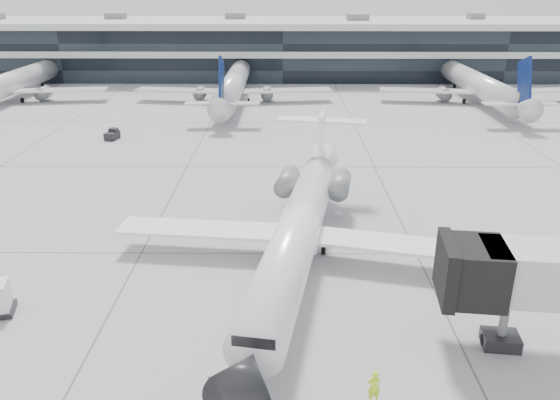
{
  "coord_description": "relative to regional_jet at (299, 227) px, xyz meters",
  "views": [
    {
      "loc": [
        0.4,
        -35.29,
        18.31
      ],
      "look_at": [
        0.06,
        3.99,
        2.6
      ],
      "focal_mm": 35.0,
      "sensor_mm": 36.0,
      "label": 1
    }
  ],
  "objects": [
    {
      "name": "bg_jet_left",
      "position": [
        -46.42,
        55.94,
        -2.59
      ],
      "size": [
        32.0,
        40.0,
        9.6
      ],
      "primitive_type": null,
      "color": "silver",
      "rests_on": "ground"
    },
    {
      "name": "far_tug",
      "position": [
        -22.62,
        31.88,
        -2.0
      ],
      "size": [
        1.63,
        2.26,
        1.3
      ],
      "rotation": [
        0.0,
        0.0,
        -0.22
      ],
      "color": "black",
      "rests_on": "ground"
    },
    {
      "name": "regional_jet",
      "position": [
        0.0,
        0.0,
        0.0
      ],
      "size": [
        26.24,
        32.72,
        7.58
      ],
      "rotation": [
        0.0,
        0.0,
        -0.17
      ],
      "color": "white",
      "rests_on": "ground"
    },
    {
      "name": "ground",
      "position": [
        -1.42,
        0.94,
        -2.59
      ],
      "size": [
        220.0,
        220.0,
        0.0
      ],
      "primitive_type": "plane",
      "color": "#9A9A9D",
      "rests_on": "ground"
    },
    {
      "name": "bg_jet_center",
      "position": [
        -9.42,
        55.94,
        -2.59
      ],
      "size": [
        32.0,
        40.0,
        9.6
      ],
      "primitive_type": null,
      "color": "silver",
      "rests_on": "ground"
    },
    {
      "name": "traffic_cone",
      "position": [
        -2.52,
        5.36,
        -2.33
      ],
      "size": [
        0.42,
        0.42,
        0.55
      ],
      "rotation": [
        0.0,
        0.0,
        -0.15
      ],
      "color": "#FF5F0D",
      "rests_on": "ground"
    },
    {
      "name": "terminal",
      "position": [
        -1.42,
        82.94,
        2.41
      ],
      "size": [
        170.0,
        22.0,
        10.0
      ],
      "primitive_type": "cube",
      "color": "black",
      "rests_on": "ground"
    },
    {
      "name": "ramp_worker",
      "position": [
        3.17,
        -14.05,
        -1.72
      ],
      "size": [
        0.68,
        0.5,
        1.74
      ],
      "primitive_type": "imported",
      "rotation": [
        0.0,
        0.0,
        3.27
      ],
      "color": "#D1FF1A",
      "rests_on": "ground"
    },
    {
      "name": "bg_jet_right",
      "position": [
        30.58,
        55.94,
        -2.59
      ],
      "size": [
        32.0,
        40.0,
        9.6
      ],
      "primitive_type": null,
      "color": "silver",
      "rests_on": "ground"
    }
  ]
}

